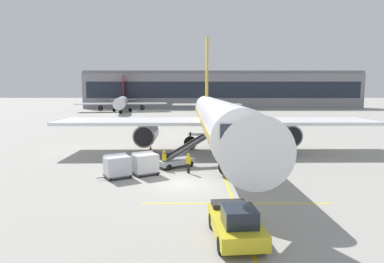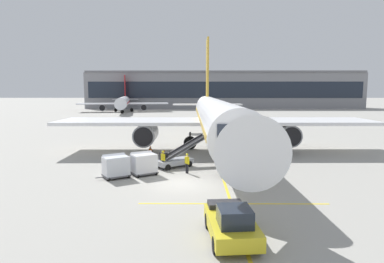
{
  "view_description": "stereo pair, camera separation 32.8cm",
  "coord_description": "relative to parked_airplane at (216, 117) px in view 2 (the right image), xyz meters",
  "views": [
    {
      "loc": [
        0.62,
        -24.46,
        7.07
      ],
      "look_at": [
        0.72,
        5.89,
        3.29
      ],
      "focal_mm": 30.86,
      "sensor_mm": 36.0,
      "label": 1
    },
    {
      "loc": [
        0.95,
        -24.46,
        7.07
      ],
      "look_at": [
        0.72,
        5.89,
        3.29
      ],
      "focal_mm": 30.86,
      "sensor_mm": 36.0,
      "label": 2
    }
  ],
  "objects": [
    {
      "name": "pushback_tug",
      "position": [
        -0.71,
        -23.44,
        -3.16
      ],
      "size": [
        2.46,
        4.56,
        1.83
      ],
      "color": "gold",
      "rests_on": "ground"
    },
    {
      "name": "distant_airplane",
      "position": [
        -26.33,
        72.31,
        -0.79
      ],
      "size": [
        30.29,
        38.92,
        12.91
      ],
      "color": "silver",
      "rests_on": "ground"
    },
    {
      "name": "ground_crew_by_loader",
      "position": [
        -3.1,
        -10.75,
        -2.98
      ],
      "size": [
        0.42,
        0.48,
        1.74
      ],
      "color": "black",
      "rests_on": "ground"
    },
    {
      "name": "ground_plane",
      "position": [
        -3.41,
        -13.97,
        -3.98
      ],
      "size": [
        600.0,
        600.0,
        0.0
      ],
      "primitive_type": "plane",
      "color": "#9E9B93"
    },
    {
      "name": "apron_guidance_line_stop_bar",
      "position": [
        0.01,
        -18.42,
        -3.98
      ],
      "size": [
        12.0,
        0.2,
        0.01
      ],
      "color": "yellow",
      "rests_on": "ground"
    },
    {
      "name": "apron_guidance_line_lead_in",
      "position": [
        -0.14,
        -0.83,
        -3.98
      ],
      "size": [
        0.2,
        110.0,
        0.01
      ],
      "color": "yellow",
      "rests_on": "ground"
    },
    {
      "name": "ground_crew_marshaller",
      "position": [
        -5.29,
        -9.46,
        -2.98
      ],
      "size": [
        0.41,
        0.49,
        1.74
      ],
      "color": "#333847",
      "rests_on": "ground"
    },
    {
      "name": "safety_cone_engine_keepout",
      "position": [
        -5.74,
        -3.41,
        -3.63
      ],
      "size": [
        0.64,
        0.64,
        0.72
      ],
      "color": "black",
      "rests_on": "ground"
    },
    {
      "name": "baggage_cart_lead",
      "position": [
        -6.76,
        -11.21,
        -2.98
      ],
      "size": [
        2.74,
        2.41,
        1.91
      ],
      "color": "#515156",
      "rests_on": "ground"
    },
    {
      "name": "safety_cone_wingtip",
      "position": [
        -7.62,
        -0.57,
        -3.64
      ],
      "size": [
        0.63,
        0.63,
        0.71
      ],
      "color": "black",
      "rests_on": "ground"
    },
    {
      "name": "baggage_cart_second",
      "position": [
        -8.88,
        -12.2,
        -2.98
      ],
      "size": [
        2.74,
        2.41,
        1.91
      ],
      "color": "#515156",
      "rests_on": "ground"
    },
    {
      "name": "safety_cone_nose_mark",
      "position": [
        -8.2,
        -4.27,
        -3.69
      ],
      "size": [
        0.53,
        0.53,
        0.6
      ],
      "color": "black",
      "rests_on": "ground"
    },
    {
      "name": "ground_crew_by_carts",
      "position": [
        -7.46,
        -10.04,
        -2.98
      ],
      "size": [
        0.55,
        0.35,
        1.74
      ],
      "color": "#514C42",
      "rests_on": "ground"
    },
    {
      "name": "parked_airplane",
      "position": [
        0.0,
        0.0,
        0.0
      ],
      "size": [
        36.41,
        46.9,
        15.84
      ],
      "color": "white",
      "rests_on": "ground"
    },
    {
      "name": "terminal_building",
      "position": [
        9.35,
        97.21,
        3.32
      ],
      "size": [
        109.27,
        15.39,
        14.7
      ],
      "color": "gray",
      "rests_on": "ground"
    },
    {
      "name": "belt_loader",
      "position": [
        -4.14,
        -8.25,
        -3.14
      ],
      "size": [
        5.07,
        4.2,
        2.82
      ],
      "color": "#A3A8B2",
      "rests_on": "ground"
    }
  ]
}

